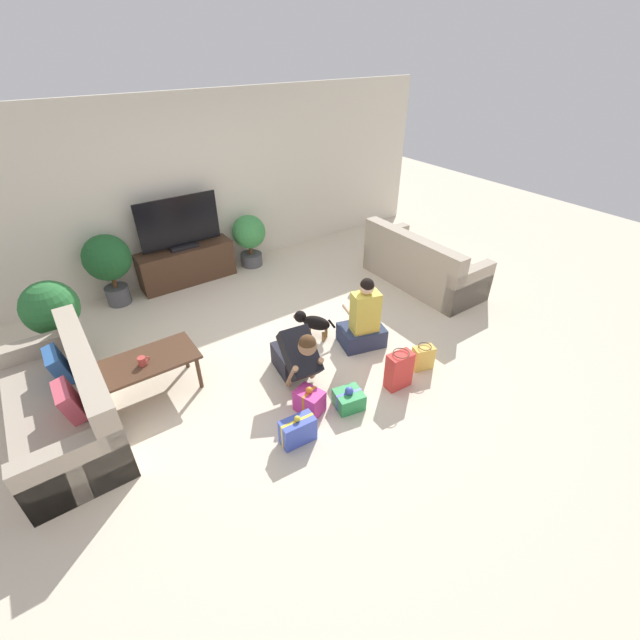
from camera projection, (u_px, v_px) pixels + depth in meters
ground_plane at (294, 347)px, 5.27m from camera, size 16.00×16.00×0.00m
wall_back at (196, 189)px, 6.32m from camera, size 8.40×0.06×2.60m
sofa_left at (67, 406)px, 4.02m from camera, size 0.82×1.84×0.84m
sofa_right at (421, 266)px, 6.43m from camera, size 0.82×1.84×0.84m
coffee_table at (146, 364)px, 4.38m from camera, size 1.02×0.53×0.45m
tv_console at (187, 265)px, 6.51m from camera, size 1.41×0.39×0.56m
tv at (180, 226)px, 6.16m from camera, size 1.18×0.20×0.76m
potted_plant_back_left at (108, 262)px, 5.77m from camera, size 0.62×0.62×1.02m
potted_plant_corner_left at (51, 309)px, 4.74m from camera, size 0.61×0.61×0.99m
potted_plant_back_right at (249, 236)px, 6.85m from camera, size 0.53×0.53×0.84m
person_kneeling at (296, 355)px, 4.58m from camera, size 0.42×0.82×0.79m
person_sitting at (363, 322)px, 5.14m from camera, size 0.61×0.57×0.94m
dog at (312, 322)px, 5.34m from camera, size 0.36×0.48×0.33m
gift_box_a at (298, 430)px, 3.99m from camera, size 0.34×0.19×0.32m
gift_box_b at (309, 401)px, 4.32m from camera, size 0.28×0.33×0.31m
gift_box_c at (349, 399)px, 4.38m from camera, size 0.32×0.30×0.26m
gift_bag_a at (399, 370)px, 4.57m from camera, size 0.29×0.19×0.45m
gift_bag_b at (423, 357)px, 4.86m from camera, size 0.26×0.19×0.31m
mug at (142, 361)px, 4.27m from camera, size 0.12×0.08×0.09m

